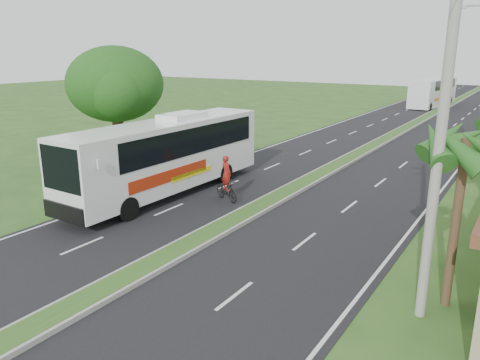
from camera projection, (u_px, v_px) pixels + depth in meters
The scene contains 11 objects.
ground at pixel (150, 268), 16.12m from camera, with size 180.00×180.00×0.00m, color #294C1B.
road_asphalt at pixel (352, 158), 32.31m from camera, with size 14.00×160.00×0.02m, color black.
median_strip at pixel (352, 157), 32.29m from camera, with size 1.20×160.00×0.18m.
lane_edge_left at pixel (267, 148), 35.81m from camera, with size 0.12×160.00×0.01m, color silver.
lane_edge_right at pixel (456, 172), 28.82m from camera, with size 0.12×160.00×0.01m, color silver.
palm_verge_a at pixel (466, 147), 12.58m from camera, with size 2.40×2.40×5.45m.
shade_tree at pixel (114, 87), 29.19m from camera, with size 6.30×6.00×7.54m.
utility_pole_a at pixel (443, 116), 11.78m from camera, with size 1.60×0.28×11.00m.
coach_bus_main at pixel (168, 152), 23.90m from camera, with size 2.81×12.66×4.08m.
coach_bus_far at pixel (433, 91), 61.51m from camera, with size 3.70×12.43×3.57m.
motorcyclist at pixel (226, 185), 23.10m from camera, with size 1.84×1.17×2.31m.
Camera 1 is at (10.57, -10.68, 7.28)m, focal length 35.00 mm.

